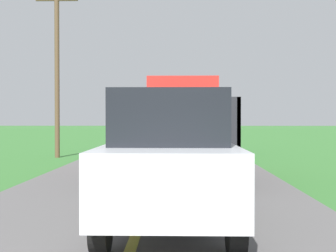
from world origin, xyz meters
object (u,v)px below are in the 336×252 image
at_px(utility_pole_roadside, 57,68).
at_px(banana_truck_near, 182,124).
at_px(banana_truck_far, 182,122).
at_px(following_car, 170,159).

bearing_deg(utility_pole_roadside, banana_truck_near, -48.75).
xyz_separation_m(banana_truck_far, utility_pole_roadside, (-5.24, -3.55, 2.30)).
xyz_separation_m(utility_pole_roadside, following_car, (4.94, -12.56, -2.69)).
distance_m(banana_truck_near, following_car, 6.67).
bearing_deg(utility_pole_roadside, following_car, -68.51).
distance_m(banana_truck_near, banana_truck_far, 9.46).
relative_size(utility_pole_roadside, following_car, 1.71).
distance_m(utility_pole_roadside, following_car, 13.76).
bearing_deg(banana_truck_far, banana_truck_near, -90.36).
xyz_separation_m(banana_truck_near, following_car, (-0.23, -6.65, -0.39)).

